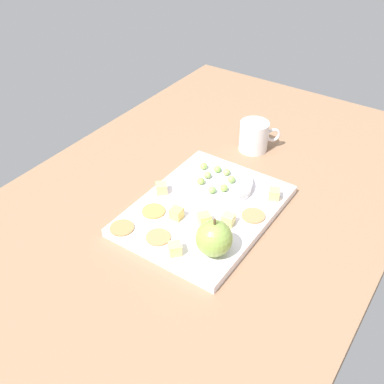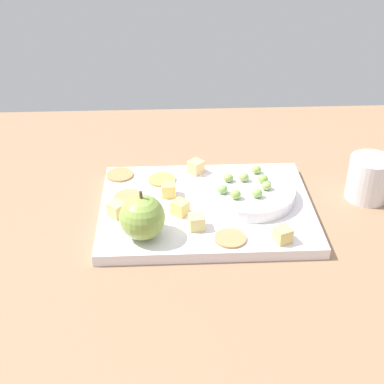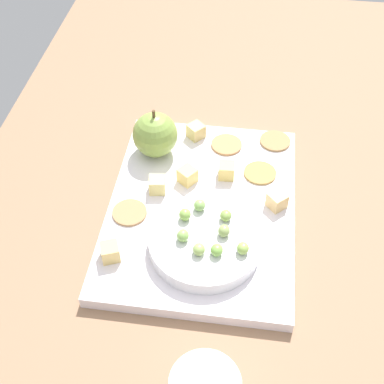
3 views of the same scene
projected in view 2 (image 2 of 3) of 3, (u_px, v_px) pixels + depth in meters
table at (204, 212)px, 102.18cm from camera, size 144.37×84.65×4.81cm
platter at (207, 209)px, 97.10cm from camera, size 37.07×27.87×1.95cm
serving_dish at (250, 193)px, 97.47cm from camera, size 15.73×15.73×2.19cm
apple_whole at (142, 217)px, 86.60cm from camera, size 7.35×7.35×7.35cm
apple_stem at (141, 195)px, 84.34cm from camera, size 0.50×0.50×1.20cm
cheese_cube_0 at (283, 235)px, 86.80cm from camera, size 3.21×3.21×2.47cm
cheese_cube_1 at (168, 190)px, 98.29cm from camera, size 2.59×2.59×2.47cm
cheese_cube_2 at (180, 208)px, 93.33cm from camera, size 3.46×3.46×2.47cm
cheese_cube_3 at (196, 167)px, 105.32cm from camera, size 3.48×3.48×2.47cm
cheese_cube_4 at (117, 210)px, 92.87cm from camera, size 3.49×3.49×2.47cm
cheese_cube_5 at (197, 222)px, 89.78cm from camera, size 2.78×2.78×2.47cm
cracker_0 at (120, 175)px, 104.82cm from camera, size 5.16×5.16×0.40cm
cracker_1 at (162, 180)px, 103.30cm from camera, size 5.16×5.16×0.40cm
cracker_2 at (230, 238)px, 87.74cm from camera, size 5.16×5.16×0.40cm
cracker_3 at (128, 197)px, 98.06cm from camera, size 5.16×5.16×0.40cm
grape_0 at (244, 177)px, 98.48cm from camera, size 1.86×1.67×1.62cm
grape_1 at (257, 193)px, 93.96cm from camera, size 1.86×1.67×1.65cm
grape_2 at (266, 186)px, 96.15cm from camera, size 1.86×1.67×1.51cm
grape_3 at (236, 194)px, 93.58cm from camera, size 1.86×1.67×1.68cm
grape_4 at (228, 177)px, 98.60cm from camera, size 1.86×1.67×1.49cm
grape_5 at (263, 179)px, 98.16cm from camera, size 1.86×1.67×1.53cm
grape_6 at (256, 169)px, 101.02cm from camera, size 1.86×1.67×1.56cm
grape_7 at (222, 189)px, 95.09cm from camera, size 1.86×1.67×1.61cm
cup at (370, 180)px, 99.56cm from camera, size 8.97×9.24×8.11cm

